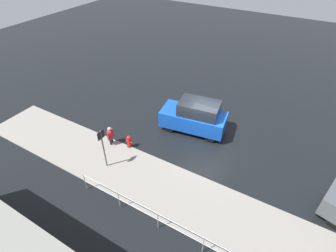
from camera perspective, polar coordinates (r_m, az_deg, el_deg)
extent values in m
plane|color=black|center=(15.69, 7.90, -3.31)|extent=(60.00, 60.00, 0.00)
cube|color=gray|center=(13.01, 0.17, -13.86)|extent=(24.00, 3.20, 0.04)
cube|color=blue|center=(16.00, 5.51, 1.49)|extent=(4.11, 2.26, 0.99)
cube|color=#1E232B|center=(15.43, 6.81, 3.87)|extent=(2.54, 1.83, 0.77)
cylinder|color=black|center=(16.07, 0.27, -0.32)|extent=(0.63, 0.31, 0.60)
cylinder|color=black|center=(17.15, 2.02, 2.43)|extent=(0.63, 0.31, 0.60)
cylinder|color=black|center=(15.53, 9.14, -2.49)|extent=(0.63, 0.31, 0.60)
cylinder|color=black|center=(16.64, 10.37, 0.48)|extent=(0.63, 0.31, 0.60)
cylinder|color=black|center=(13.65, 32.39, -17.15)|extent=(0.64, 0.36, 0.60)
cylinder|color=red|center=(15.14, -8.40, -3.61)|extent=(0.22, 0.22, 0.62)
sphere|color=red|center=(14.90, -8.53, -2.57)|extent=(0.26, 0.26, 0.26)
cylinder|color=red|center=(15.01, -7.94, -3.61)|extent=(0.10, 0.09, 0.09)
cylinder|color=red|center=(15.17, -8.91, -3.19)|extent=(0.10, 0.09, 0.09)
cylinder|color=#2D2D2D|center=(15.32, -8.31, -4.40)|extent=(0.31, 0.31, 0.06)
cube|color=#B2262D|center=(15.26, -12.46, -1.76)|extent=(0.33, 0.41, 0.55)
sphere|color=tan|center=(15.02, -12.65, -0.63)|extent=(0.22, 0.22, 0.22)
cylinder|color=#1E1E2D|center=(15.63, -12.09, -2.97)|extent=(0.13, 0.13, 0.45)
cylinder|color=#1E1E2D|center=(15.51, -12.34, -3.39)|extent=(0.13, 0.13, 0.45)
cylinder|color=#B2262D|center=(15.42, -12.11, -1.21)|extent=(0.09, 0.09, 0.50)
cylinder|color=#B2262D|center=(15.09, -12.81, -2.33)|extent=(0.09, 0.09, 0.50)
cylinder|color=#B7BABF|center=(11.05, 7.69, -24.22)|extent=(0.04, 0.04, 1.05)
cylinder|color=#B7BABF|center=(11.49, -2.20, -19.86)|extent=(0.04, 0.04, 1.05)
cylinder|color=#B7BABF|center=(12.26, -10.63, -15.48)|extent=(0.04, 0.04, 1.05)
cylinder|color=#B7BABF|center=(13.30, -17.61, -11.45)|extent=(0.04, 0.04, 1.05)
cylinder|color=#B7BABF|center=(10.82, 2.65, -20.82)|extent=(10.21, 0.04, 0.04)
cylinder|color=#B7BABF|center=(11.18, 2.58, -21.94)|extent=(10.21, 0.04, 0.04)
cylinder|color=#4C4C51|center=(13.64, -13.80, -4.97)|extent=(0.07, 0.07, 2.40)
cube|color=black|center=(13.03, -14.42, -1.90)|extent=(0.04, 0.44, 0.44)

